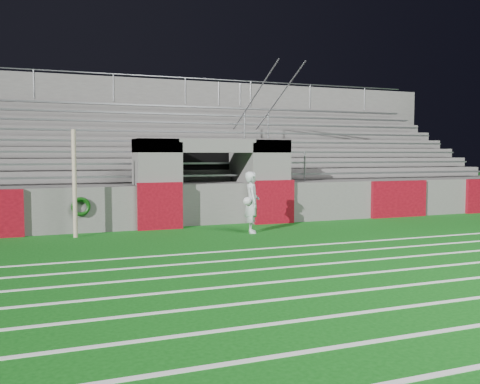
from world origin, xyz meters
name	(u,v)px	position (x,y,z in m)	size (l,w,h in m)	color
ground	(259,241)	(0.00, 0.00, 0.00)	(90.00, 90.00, 0.00)	#0D5010
field_post	(75,184)	(-4.17, 2.33, 1.39)	(0.11, 0.11, 2.78)	tan
field_markings	(384,288)	(0.00, -5.00, 0.01)	(28.00, 8.09, 0.01)	white
stadium_structure	(176,172)	(0.00, 7.97, 1.49)	(26.00, 8.48, 5.42)	#555351
goalkeeper_with_ball	(252,202)	(0.39, 1.40, 0.84)	(0.58, 0.70, 1.68)	silver
hose_coil	(81,207)	(-3.98, 2.92, 0.73)	(0.51, 0.14, 0.53)	#0E450D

